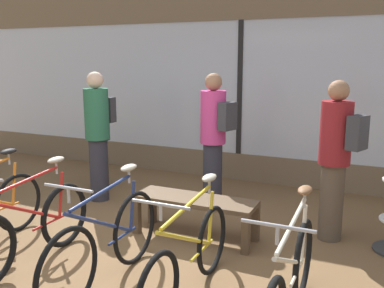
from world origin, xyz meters
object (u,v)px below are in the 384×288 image
at_px(bicycle_center, 106,243).
at_px(customer_mid_floor, 98,132).
at_px(display_bench, 195,205).
at_px(customer_near_rack, 336,156).
at_px(bicycle_far_right, 290,283).
at_px(bicycle_right, 189,258).
at_px(customer_by_window, 214,136).
at_px(customer_near_bench, 99,135).
at_px(bicycle_left, 30,229).

distance_m(bicycle_center, customer_mid_floor, 2.51).
xyz_separation_m(display_bench, customer_near_rack, (1.42, 0.59, 0.58)).
bearing_deg(bicycle_far_right, display_bench, 136.67).
height_order(bicycle_right, customer_near_rack, customer_near_rack).
bearing_deg(bicycle_center, bicycle_right, 7.17).
xyz_separation_m(customer_near_rack, customer_by_window, (-1.61, 0.46, 0.02)).
bearing_deg(customer_mid_floor, bicycle_right, -38.90).
relative_size(bicycle_far_right, customer_by_window, 0.96).
bearing_deg(customer_near_rack, bicycle_center, -132.36).
relative_size(customer_mid_floor, customer_near_bench, 1.17).
relative_size(display_bench, customer_mid_floor, 0.77).
distance_m(bicycle_left, bicycle_far_right, 2.53).
bearing_deg(customer_near_bench, customer_near_rack, -9.20).
xyz_separation_m(bicycle_center, customer_near_bench, (-1.89, 2.45, 0.43)).
bearing_deg(customer_near_bench, customer_mid_floor, -53.60).
xyz_separation_m(customer_by_window, customer_near_bench, (-1.98, 0.13, -0.15)).
relative_size(bicycle_far_right, customer_near_bench, 1.12).
distance_m(bicycle_right, customer_mid_floor, 2.98).
distance_m(bicycle_left, customer_by_window, 2.61).
height_order(bicycle_left, bicycle_right, bicycle_left).
xyz_separation_m(bicycle_right, customer_near_bench, (-2.66, 2.36, 0.46)).
bearing_deg(bicycle_center, customer_near_rack, 47.64).
distance_m(bicycle_left, bicycle_center, 0.90).
xyz_separation_m(bicycle_left, bicycle_right, (1.67, 0.10, -0.01)).
xyz_separation_m(bicycle_center, customer_mid_floor, (-1.50, 1.93, 0.59)).
height_order(display_bench, customer_mid_floor, customer_mid_floor).
relative_size(bicycle_center, customer_near_bench, 1.10).
distance_m(bicycle_left, display_bench, 1.75).
relative_size(bicycle_right, display_bench, 1.21).
xyz_separation_m(bicycle_right, customer_near_rack, (0.94, 1.77, 0.59)).
xyz_separation_m(customer_mid_floor, customer_near_bench, (-0.39, 0.52, -0.16)).
distance_m(display_bench, customer_near_bench, 2.51).
relative_size(bicycle_right, customer_near_bench, 1.09).
relative_size(bicycle_right, customer_mid_floor, 0.93).
bearing_deg(bicycle_center, bicycle_far_right, 0.71).
relative_size(bicycle_right, bicycle_far_right, 0.97).
height_order(bicycle_left, display_bench, bicycle_left).
relative_size(bicycle_right, customer_near_rack, 0.95).
relative_size(bicycle_center, display_bench, 1.22).
xyz_separation_m(bicycle_center, display_bench, (0.29, 1.28, -0.02)).
height_order(bicycle_left, bicycle_center, bicycle_center).
distance_m(bicycle_left, customer_mid_floor, 2.12).
bearing_deg(customer_by_window, customer_near_bench, 176.38).
xyz_separation_m(bicycle_center, bicycle_right, (0.77, 0.10, -0.03)).
bearing_deg(bicycle_far_right, customer_mid_floor, 148.59).
height_order(bicycle_right, customer_mid_floor, customer_mid_floor).
xyz_separation_m(customer_near_rack, customer_mid_floor, (-3.21, 0.06, 0.03)).
height_order(customer_by_window, customer_mid_floor, customer_mid_floor).
height_order(bicycle_center, customer_by_window, customer_by_window).
bearing_deg(customer_by_window, bicycle_center, -92.35).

